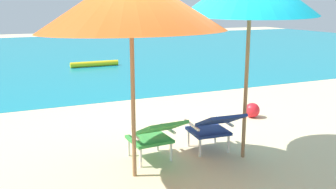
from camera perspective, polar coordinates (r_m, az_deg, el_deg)
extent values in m
plane|color=beige|center=(9.13, -9.05, 0.17)|extent=(40.00, 40.00, 0.00)
cube|color=teal|center=(17.06, -16.16, 5.93)|extent=(40.00, 18.00, 0.01)
cylinder|color=yellow|center=(13.07, -10.87, 4.51)|extent=(1.60, 0.18, 0.18)
cube|color=#338E3D|center=(5.21, -2.79, -6.63)|extent=(0.55, 0.53, 0.04)
cube|color=#338E3D|center=(4.80, -1.02, -4.95)|extent=(0.55, 0.54, 0.27)
cylinder|color=white|center=(5.36, -5.86, -7.79)|extent=(0.04, 0.04, 0.26)
cylinder|color=white|center=(5.52, -1.57, -7.08)|extent=(0.04, 0.04, 0.26)
cylinder|color=white|center=(5.00, -4.10, -9.36)|extent=(0.04, 0.04, 0.26)
cylinder|color=white|center=(5.17, 0.44, -8.53)|extent=(0.04, 0.04, 0.26)
cube|color=white|center=(5.07, -5.50, -5.79)|extent=(0.06, 0.50, 0.03)
cube|color=white|center=(5.27, -0.22, -4.98)|extent=(0.06, 0.50, 0.03)
cube|color=navy|center=(5.55, 5.99, -5.41)|extent=(0.55, 0.54, 0.04)
cube|color=navy|center=(5.16, 7.81, -3.79)|extent=(0.56, 0.55, 0.27)
cylinder|color=white|center=(5.69, 3.02, -6.46)|extent=(0.04, 0.04, 0.26)
cylinder|color=white|center=(5.87, 7.01, -5.93)|extent=(0.04, 0.04, 0.26)
cylinder|color=white|center=(5.33, 4.77, -7.89)|extent=(0.04, 0.04, 0.26)
cylinder|color=white|center=(5.52, 8.97, -7.26)|extent=(0.04, 0.04, 0.26)
cube|color=white|center=(5.41, 3.52, -4.52)|extent=(0.07, 0.50, 0.03)
cube|color=white|center=(5.63, 8.41, -3.94)|extent=(0.07, 0.50, 0.03)
cylinder|color=olive|center=(4.52, -5.20, -1.64)|extent=(0.05, 0.05, 1.79)
cone|color=#EA5619|center=(4.36, -5.54, 13.70)|extent=(2.74, 2.75, 0.72)
cylinder|color=olive|center=(5.17, 11.51, 1.02)|extent=(0.05, 0.05, 1.96)
sphere|color=red|center=(7.26, 12.41, -2.29)|extent=(0.28, 0.28, 0.28)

